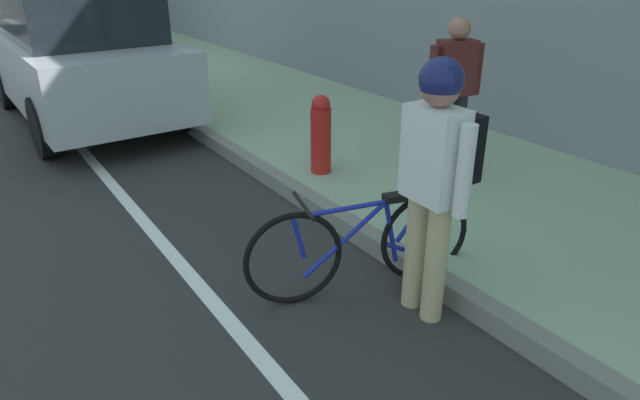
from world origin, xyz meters
TOP-DOWN VIEW (x-y plane):
  - ground at (0.00, 0.00)m, footprint 59.61×59.61m
  - sidewalk at (3.25, 0.00)m, footprint 3.08×37.26m
  - curb_edge at (1.63, 0.00)m, footprint 0.16×37.26m
  - lane_stripe_bike_edge at (0.16, 0.00)m, footprint 0.12×37.26m
  - parked_suv_silver_nearest at (0.60, -2.67)m, footprint 2.07×4.75m
  - parked_sedan_white_second at (0.64, 3.71)m, footprint 1.91×4.44m
  - bicycle_at_curb at (1.17, -8.66)m, footprint 1.72×0.60m
  - cyclist_with_backpack at (1.39, -9.11)m, footprint 0.43×0.62m
  - pedestrian_on_phone at (3.34, -7.42)m, footprint 0.60×0.33m
  - fire_hydrant at (2.06, -6.80)m, footprint 0.22×0.22m

SIDE VIEW (x-z plane):
  - ground at x=0.00m, z-range 0.00..0.00m
  - lane_stripe_bike_edge at x=0.16m, z-range 0.00..0.01m
  - sidewalk at x=3.25m, z-range 0.00..0.16m
  - curb_edge at x=1.63m, z-range 0.00..0.16m
  - bicycle_at_curb at x=1.17m, z-range -0.01..0.78m
  - fire_hydrant at x=2.06m, z-range 0.17..1.01m
  - parked_sedan_white_second at x=0.64m, z-range -0.01..1.51m
  - parked_suv_silver_nearest at x=0.60m, z-range 0.03..2.02m
  - pedestrian_on_phone at x=3.34m, z-range 0.26..1.84m
  - cyclist_with_backpack at x=1.39m, z-range 0.20..1.99m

